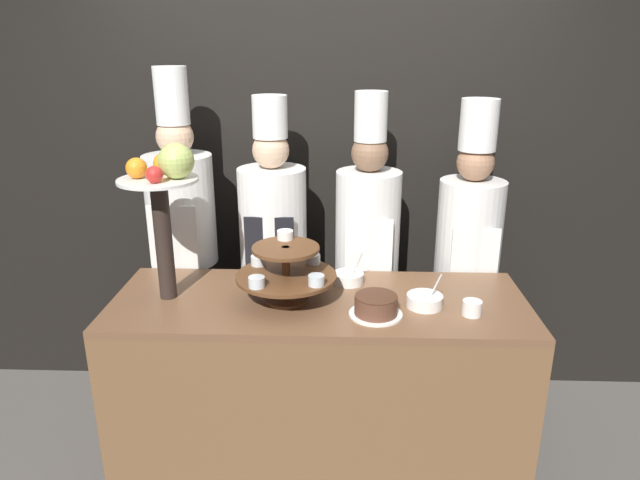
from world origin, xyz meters
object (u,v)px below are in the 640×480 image
(tiered_stand, at_px, (286,270))
(chef_center_left, at_px, (274,248))
(cake_round, at_px, (376,306))
(chef_right, at_px, (467,253))
(fruit_pedestal, at_px, (165,191))
(chef_left, at_px, (183,238))
(serving_bowl_far, at_px, (349,278))
(cup_white, at_px, (472,308))
(chef_center_right, at_px, (367,249))
(serving_bowl_near, at_px, (425,301))

(tiered_stand, distance_m, chef_center_left, 0.57)
(cake_round, relative_size, chef_right, 0.13)
(tiered_stand, xyz_separation_m, fruit_pedestal, (-0.52, 0.02, 0.35))
(fruit_pedestal, bearing_deg, chef_left, 99.92)
(chef_left, height_order, chef_right, chef_left)
(serving_bowl_far, height_order, chef_left, chef_left)
(cup_white, bearing_deg, cake_round, -177.75)
(chef_center_right, relative_size, chef_right, 1.02)
(cake_round, xyz_separation_m, chef_center_right, (-0.01, 0.68, 0.01))
(tiered_stand, xyz_separation_m, chef_center_right, (0.38, 0.55, -0.09))
(fruit_pedestal, xyz_separation_m, chef_center_left, (0.40, 0.53, -0.45))
(serving_bowl_near, distance_m, chef_right, 0.67)
(chef_center_right, bearing_deg, chef_left, -180.00)
(fruit_pedestal, height_order, cup_white, fruit_pedestal)
(tiered_stand, height_order, chef_center_right, chef_center_right)
(fruit_pedestal, height_order, chef_center_left, chef_center_left)
(cup_white, xyz_separation_m, chef_center_right, (-0.42, 0.67, 0.02))
(serving_bowl_far, bearing_deg, fruit_pedestal, -166.96)
(fruit_pedestal, xyz_separation_m, cake_round, (0.91, -0.16, -0.46))
(serving_bowl_near, height_order, chef_left, chef_left)
(chef_center_right, distance_m, chef_right, 0.54)
(serving_bowl_near, relative_size, chef_center_left, 0.09)
(serving_bowl_far, xyz_separation_m, chef_left, (-0.89, 0.34, 0.07))
(chef_left, xyz_separation_m, chef_center_left, (0.49, -0.00, -0.05))
(tiered_stand, xyz_separation_m, serving_bowl_near, (0.61, -0.04, -0.12))
(serving_bowl_far, bearing_deg, serving_bowl_near, -36.83)
(chef_center_left, xyz_separation_m, chef_right, (1.04, 0.00, -0.01))
(tiered_stand, height_order, cup_white, tiered_stand)
(cake_round, distance_m, chef_left, 1.22)
(chef_left, bearing_deg, chef_right, 0.00)
(cup_white, bearing_deg, chef_right, 79.97)
(chef_center_left, bearing_deg, fruit_pedestal, -127.04)
(tiered_stand, xyz_separation_m, cake_round, (0.39, -0.13, -0.10))
(serving_bowl_far, bearing_deg, chef_center_right, 73.23)
(chef_center_left, distance_m, chef_center_right, 0.50)
(fruit_pedestal, xyz_separation_m, cup_white, (1.32, -0.14, -0.47))
(chef_left, distance_m, chef_center_right, 1.00)
(chef_center_right, bearing_deg, cup_white, -57.86)
(cake_round, height_order, chef_left, chef_left)
(serving_bowl_near, bearing_deg, fruit_pedestal, 176.80)
(cup_white, bearing_deg, tiered_stand, 171.60)
(fruit_pedestal, xyz_separation_m, serving_bowl_near, (1.13, -0.06, -0.47))
(tiered_stand, xyz_separation_m, serving_bowl_far, (0.28, 0.21, -0.12))
(chef_left, bearing_deg, cake_round, -34.20)
(fruit_pedestal, distance_m, chef_right, 1.60)
(fruit_pedestal, bearing_deg, cup_white, -6.03)
(chef_center_right, bearing_deg, tiered_stand, -125.05)
(fruit_pedestal, xyz_separation_m, serving_bowl_far, (0.80, 0.19, -0.47))
(cake_round, height_order, cup_white, cake_round)
(tiered_stand, height_order, fruit_pedestal, fruit_pedestal)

